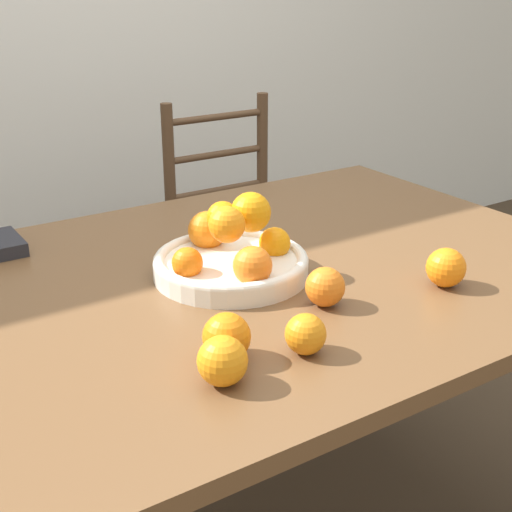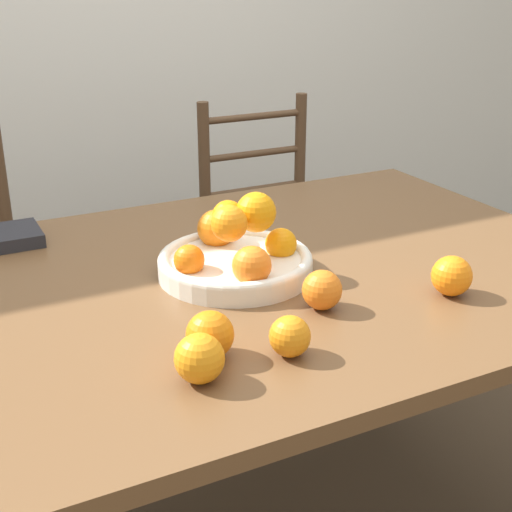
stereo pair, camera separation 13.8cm
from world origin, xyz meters
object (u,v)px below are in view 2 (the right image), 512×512
object	(u,v)px
orange_loose_3	(199,358)
orange_loose_4	(322,290)
orange_loose_0	(452,276)
chair_right	(272,238)
orange_loose_1	(290,336)
fruit_bowl	(236,254)
orange_loose_2	(210,335)

from	to	relation	value
orange_loose_3	orange_loose_4	size ratio (longest dim) A/B	1.04
orange_loose_0	orange_loose_3	xyz separation A→B (m)	(-0.56, -0.07, -0.00)
chair_right	orange_loose_0	bearing A→B (deg)	-100.00
orange_loose_1	chair_right	distance (m)	1.35
orange_loose_4	chair_right	size ratio (longest dim) A/B	0.08
fruit_bowl	orange_loose_1	size ratio (longest dim) A/B	4.60
fruit_bowl	orange_loose_2	world-z (taller)	fruit_bowl
orange_loose_2	chair_right	size ratio (longest dim) A/B	0.09
fruit_bowl	chair_right	distance (m)	1.04
orange_loose_4	chair_right	bearing A→B (deg)	66.53
fruit_bowl	orange_loose_2	bearing A→B (deg)	-122.57
orange_loose_2	orange_loose_4	distance (m)	0.27
orange_loose_4	chair_right	distance (m)	1.19
fruit_bowl	orange_loose_4	xyz separation A→B (m)	(0.08, -0.22, -0.01)
fruit_bowl	orange_loose_4	bearing A→B (deg)	-70.83
orange_loose_1	orange_loose_2	size ratio (longest dim) A/B	0.87
orange_loose_2	orange_loose_3	world-z (taller)	same
fruit_bowl	orange_loose_1	world-z (taller)	fruit_bowl
orange_loose_4	orange_loose_3	bearing A→B (deg)	-156.57
fruit_bowl	orange_loose_1	distance (m)	0.35
orange_loose_2	chair_right	xyz separation A→B (m)	(0.71, 1.12, -0.33)
fruit_bowl	orange_loose_2	xyz separation A→B (m)	(-0.18, -0.28, -0.01)
orange_loose_0	orange_loose_3	bearing A→B (deg)	-172.98
fruit_bowl	orange_loose_3	distance (m)	0.41
fruit_bowl	chair_right	size ratio (longest dim) A/B	0.34
orange_loose_3	orange_loose_4	xyz separation A→B (m)	(0.30, 0.13, -0.00)
orange_loose_4	fruit_bowl	bearing A→B (deg)	109.17
orange_loose_4	orange_loose_1	bearing A→B (deg)	-138.14
fruit_bowl	orange_loose_0	world-z (taller)	fruit_bowl
orange_loose_1	orange_loose_4	distance (m)	0.19
fruit_bowl	orange_loose_0	distance (m)	0.43
orange_loose_2	chair_right	distance (m)	1.37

